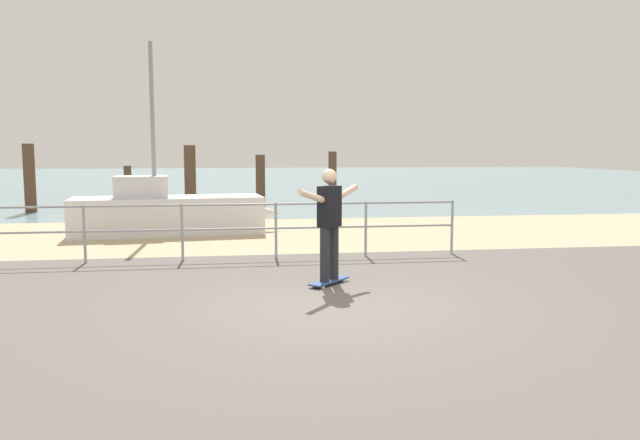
{
  "coord_description": "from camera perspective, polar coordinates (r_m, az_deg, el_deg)",
  "views": [
    {
      "loc": [
        -1.36,
        -7.66,
        2.01
      ],
      "look_at": [
        0.03,
        2.0,
        0.9
      ],
      "focal_mm": 34.79,
      "sensor_mm": 36.0,
      "label": 1
    }
  ],
  "objects": [
    {
      "name": "sailboat",
      "position": [
        15.1,
        -13.17,
        0.65
      ],
      "size": [
        5.04,
        1.86,
        4.47
      ],
      "color": "silver",
      "rests_on": "ground"
    },
    {
      "name": "railing_fence",
      "position": [
        11.47,
        -16.78,
        -0.34
      ],
      "size": [
        11.84,
        0.05,
        1.05
      ],
      "color": "#9EA0A5",
      "rests_on": "ground"
    },
    {
      "name": "skateboarder",
      "position": [
        9.09,
        0.87,
        0.21
      ],
      "size": [
        1.06,
        1.11,
        1.65
      ],
      "color": "#26262B",
      "rests_on": "skateboard"
    },
    {
      "name": "skateboard",
      "position": [
        9.24,
        0.86,
        -5.65
      ],
      "size": [
        0.7,
        0.72,
        0.08
      ],
      "color": "#334C8C",
      "rests_on": "ground"
    },
    {
      "name": "groyne_post_0",
      "position": [
        21.69,
        -25.16,
        3.48
      ],
      "size": [
        0.35,
        0.35,
        2.2
      ],
      "primitive_type": "cylinder",
      "color": "#513826",
      "rests_on": "ground"
    },
    {
      "name": "ground_plane",
      "position": [
        7.09,
        3.25,
        -10.0
      ],
      "size": [
        24.0,
        10.0,
        0.04
      ],
      "primitive_type": "cube",
      "color": "#605B56",
      "rests_on": "ground"
    },
    {
      "name": "sea_surface",
      "position": [
        42.73,
        -6.38,
        3.77
      ],
      "size": [
        72.0,
        50.0,
        0.04
      ],
      "primitive_type": "cube",
      "color": "#75939E",
      "rests_on": "ground"
    },
    {
      "name": "groyne_post_2",
      "position": [
        21.87,
        -11.86,
        3.93
      ],
      "size": [
        0.39,
        0.39,
        2.16
      ],
      "primitive_type": "cylinder",
      "color": "#513826",
      "rests_on": "ground"
    },
    {
      "name": "groyne_post_3",
      "position": [
        22.8,
        -5.5,
        3.71
      ],
      "size": [
        0.34,
        0.34,
        1.82
      ],
      "primitive_type": "cylinder",
      "color": "#513826",
      "rests_on": "ground"
    },
    {
      "name": "beach_strip",
      "position": [
        14.86,
        -2.87,
        -1.28
      ],
      "size": [
        24.0,
        6.0,
        0.04
      ],
      "primitive_type": "cube",
      "color": "tan",
      "rests_on": "ground"
    },
    {
      "name": "groyne_post_4",
      "position": [
        21.78,
        1.15,
        3.77
      ],
      "size": [
        0.29,
        0.29,
        1.94
      ],
      "primitive_type": "cylinder",
      "color": "#513826",
      "rests_on": "ground"
    },
    {
      "name": "groyne_post_1",
      "position": [
        24.49,
        -17.25,
        3.15
      ],
      "size": [
        0.28,
        0.28,
        1.4
      ],
      "primitive_type": "cylinder",
      "color": "#513826",
      "rests_on": "ground"
    }
  ]
}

